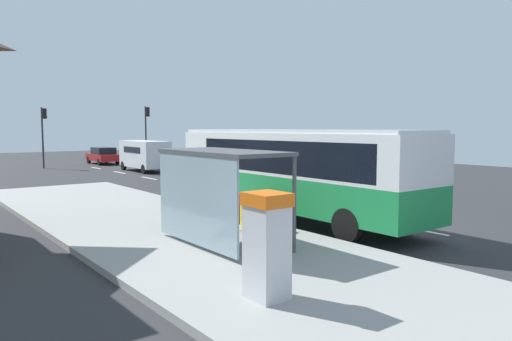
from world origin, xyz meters
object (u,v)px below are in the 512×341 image
recycling_bin_green (224,205)px  bus (291,168)px  recycling_bin_orange (262,214)px  recycling_bin_red (236,208)px  white_van (145,154)px  traffic_light_far_side (44,128)px  recycling_bin_yellow (248,211)px  bus_shelter (213,173)px  sedan_near (103,155)px  traffic_light_near_side (147,126)px  ticket_machine (267,245)px

recycling_bin_green → bus: bearing=-13.9°
recycling_bin_orange → recycling_bin_red: bearing=90.0°
recycling_bin_orange → recycling_bin_green: size_ratio=1.00×
white_van → traffic_light_far_side: 9.37m
recycling_bin_yellow → recycling_bin_green: same height
bus → recycling_bin_green: bearing=166.1°
recycling_bin_orange → bus_shelter: bus_shelter is taller
bus_shelter → bus: bearing=25.1°
recycling_bin_orange → traffic_light_far_side: (1.10, 29.95, 2.63)m
white_van → recycling_bin_green: white_van is taller
sedan_near → recycling_bin_orange: sedan_near is taller
bus → traffic_light_near_side: traffic_light_near_side is taller
ticket_machine → recycling_bin_yellow: (3.60, 5.40, -0.52)m
traffic_light_near_side → bus_shelter: (-11.91, -29.86, -1.36)m
traffic_light_far_side → recycling_bin_yellow: bearing=-92.2°
white_van → traffic_light_far_side: (-5.30, 7.48, 1.94)m
white_van → bus: bearing=-100.6°
white_van → traffic_light_near_side: 7.74m
bus → recycling_bin_yellow: bearing=-162.5°
ticket_machine → sedan_near: bearing=74.5°
white_van → recycling_bin_yellow: white_van is taller
traffic_light_near_side → bus_shelter: size_ratio=1.31×
ticket_machine → recycling_bin_green: bearing=62.1°
sedan_near → recycling_bin_orange: size_ratio=4.68×
traffic_light_near_side → ticket_machine: bearing=-111.4°
white_van → recycling_bin_green: bearing=-107.4°
bus_shelter → recycling_bin_yellow: bearing=32.6°
traffic_light_near_side → bus_shelter: bearing=-111.7°
ticket_machine → bus_shelter: bus_shelter is taller
bus_shelter → white_van: bearing=69.6°
traffic_light_far_side → bus_shelter: traffic_light_far_side is taller
sedan_near → recycling_bin_yellow: bearing=-101.9°
ticket_machine → recycling_bin_red: size_ratio=2.04×
recycling_bin_red → traffic_light_far_side: traffic_light_far_side is taller
recycling_bin_red → bus_shelter: bearing=-136.3°
traffic_light_near_side → bus: bearing=-104.6°
recycling_bin_orange → bus_shelter: 2.74m
sedan_near → traffic_light_near_side: traffic_light_near_side is taller
recycling_bin_red → bus_shelter: (-2.21, -2.11, 1.44)m
sedan_near → bus_shelter: bearing=-105.1°
recycling_bin_yellow → traffic_light_near_side: traffic_light_near_side is taller
sedan_near → ticket_machine: ticket_machine is taller
recycling_bin_yellow → recycling_bin_green: (0.00, 1.40, 0.00)m
white_van → recycling_bin_red: (-6.40, -21.07, -0.69)m
recycling_bin_green → traffic_light_far_side: traffic_light_far_side is taller
recycling_bin_orange → recycling_bin_yellow: size_ratio=1.00×
recycling_bin_red → traffic_light_far_side: (1.10, 28.55, 2.63)m
bus → traffic_light_near_side: size_ratio=2.11×
recycling_bin_yellow → recycling_bin_red: bearing=90.0°
sedan_near → traffic_light_near_side: bearing=-37.6°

